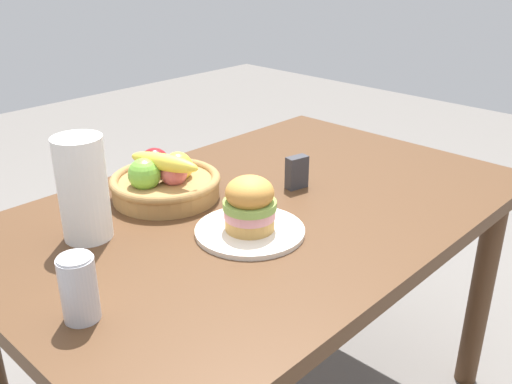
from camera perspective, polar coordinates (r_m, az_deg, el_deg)
name	(u,v)px	position (r m, az deg, el deg)	size (l,w,h in m)	color
dining_table	(263,239)	(1.51, 0.75, -4.71)	(1.40, 0.90, 0.75)	#4C301C
plate	(250,231)	(1.32, -0.62, -3.92)	(0.26, 0.26, 0.01)	silver
sandwich	(250,204)	(1.29, -0.63, -1.20)	(0.12, 0.12, 0.13)	tan
soda_can	(79,288)	(1.06, -17.36, -9.21)	(0.07, 0.07, 0.13)	silver
fruit_basket	(165,180)	(1.51, -9.16, 1.15)	(0.29, 0.29, 0.14)	#9E7542
paper_towel_roll	(83,189)	(1.31, -16.97, 0.32)	(0.11, 0.11, 0.24)	white
napkin_holder	(297,172)	(1.55, 4.11, 1.99)	(0.06, 0.03, 0.09)	#333338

